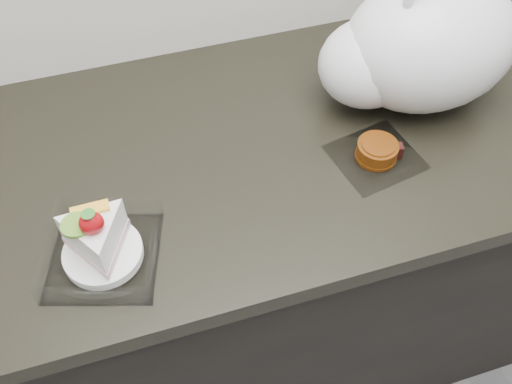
% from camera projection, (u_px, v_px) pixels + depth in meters
% --- Properties ---
extents(counter, '(2.04, 0.64, 0.90)m').
position_uv_depth(counter, '(262.00, 265.00, 1.43)').
color(counter, black).
rests_on(counter, ground).
extents(cake_tray, '(0.21, 0.21, 0.14)m').
position_uv_depth(cake_tray, '(100.00, 245.00, 0.89)').
color(cake_tray, white).
rests_on(cake_tray, counter).
extents(mooncake_wrap, '(0.17, 0.17, 0.04)m').
position_uv_depth(mooncake_wrap, '(377.00, 152.00, 1.04)').
color(mooncake_wrap, white).
rests_on(mooncake_wrap, counter).
extents(plastic_bag, '(0.40, 0.29, 0.31)m').
position_uv_depth(plastic_bag, '(418.00, 46.00, 1.06)').
color(plastic_bag, silver).
rests_on(plastic_bag, counter).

